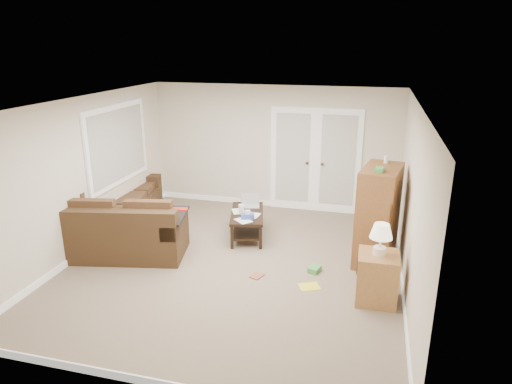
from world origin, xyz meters
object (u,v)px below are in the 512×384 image
(coffee_table, at_px, (247,223))
(side_cabinet, at_px, (377,274))
(sectional_sofa, at_px, (122,218))
(tv_armoire, at_px, (378,215))

(coffee_table, height_order, side_cabinet, side_cabinet)
(sectional_sofa, xyz_separation_m, coffee_table, (2.12, 0.59, -0.10))
(coffee_table, distance_m, tv_armoire, 2.30)
(tv_armoire, bearing_deg, side_cabinet, -77.94)
(sectional_sofa, relative_size, side_cabinet, 2.74)
(tv_armoire, bearing_deg, sectional_sofa, -167.09)
(side_cabinet, bearing_deg, tv_armoire, 90.57)
(coffee_table, bearing_deg, sectional_sofa, -178.27)
(sectional_sofa, height_order, coffee_table, sectional_sofa)
(sectional_sofa, bearing_deg, coffee_table, 4.00)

